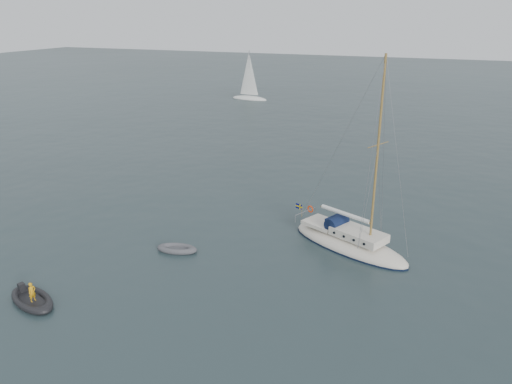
% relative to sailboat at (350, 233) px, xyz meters
% --- Properties ---
extents(ground, '(300.00, 300.00, 0.00)m').
position_rel_sailboat_xyz_m(ground, '(-3.11, -2.79, -0.98)').
color(ground, black).
rests_on(ground, ground).
extents(sailboat, '(9.12, 2.73, 12.99)m').
position_rel_sailboat_xyz_m(sailboat, '(0.00, 0.00, 0.00)').
color(sailboat, beige).
rests_on(sailboat, ground).
extents(dinghy, '(2.65, 1.20, 0.38)m').
position_rel_sailboat_xyz_m(dinghy, '(-10.21, -4.69, -0.82)').
color(dinghy, '#494A4E').
rests_on(dinghy, ground).
extents(rib, '(3.52, 1.60, 1.28)m').
position_rel_sailboat_xyz_m(rib, '(-14.32, -12.81, -0.78)').
color(rib, black).
rests_on(rib, ground).
extents(distant_yacht_c, '(6.65, 3.55, 8.81)m').
position_rel_sailboat_xyz_m(distant_yacht_c, '(-28.33, 51.51, 2.78)').
color(distant_yacht_c, silver).
rests_on(distant_yacht_c, ground).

